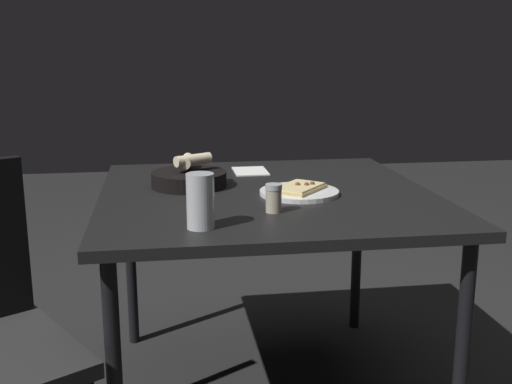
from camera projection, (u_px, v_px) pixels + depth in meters
dining_table at (266, 209)px, 1.99m from camera, size 1.05×1.04×0.71m
pizza_plate at (299, 191)px, 1.94m from camera, size 0.24×0.24×0.04m
bread_basket at (189, 177)px, 2.04m from camera, size 0.24×0.24×0.10m
beer_glass at (200, 204)px, 1.57m from camera, size 0.07×0.07×0.14m
pepper_shaker at (274, 200)px, 1.73m from camera, size 0.05×0.05×0.08m
napkin at (250, 171)px, 2.29m from camera, size 0.16×0.12×0.00m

